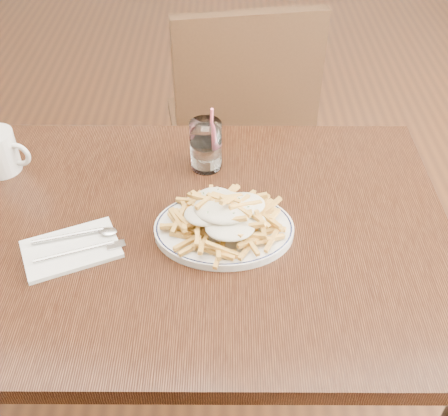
{
  "coord_description": "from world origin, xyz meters",
  "views": [
    {
      "loc": [
        0.11,
        -0.89,
        1.58
      ],
      "look_at": [
        0.11,
        -0.02,
        0.82
      ],
      "focal_mm": 45.0,
      "sensor_mm": 36.0,
      "label": 1
    }
  ],
  "objects_px": {
    "water_glass": "(206,148)",
    "fries_plate": "(224,229)",
    "table": "(178,251)",
    "loaded_fries": "(224,212)",
    "chair_far": "(240,121)"
  },
  "relations": [
    {
      "from": "table",
      "to": "water_glass",
      "type": "height_order",
      "value": "water_glass"
    },
    {
      "from": "table",
      "to": "water_glass",
      "type": "bearing_deg",
      "value": 74.35
    },
    {
      "from": "fries_plate",
      "to": "chair_far",
      "type": "bearing_deg",
      "value": 86.07
    },
    {
      "from": "table",
      "to": "fries_plate",
      "type": "distance_m",
      "value": 0.14
    },
    {
      "from": "water_glass",
      "to": "loaded_fries",
      "type": "bearing_deg",
      "value": -79.43
    },
    {
      "from": "water_glass",
      "to": "fries_plate",
      "type": "bearing_deg",
      "value": -79.43
    },
    {
      "from": "chair_far",
      "to": "table",
      "type": "bearing_deg",
      "value": -102.06
    },
    {
      "from": "table",
      "to": "loaded_fries",
      "type": "bearing_deg",
      "value": -10.71
    },
    {
      "from": "table",
      "to": "loaded_fries",
      "type": "distance_m",
      "value": 0.17
    },
    {
      "from": "table",
      "to": "chair_far",
      "type": "relative_size",
      "value": 1.23
    },
    {
      "from": "table",
      "to": "loaded_fries",
      "type": "relative_size",
      "value": 4.75
    },
    {
      "from": "fries_plate",
      "to": "loaded_fries",
      "type": "relative_size",
      "value": 1.21
    },
    {
      "from": "chair_far",
      "to": "fries_plate",
      "type": "height_order",
      "value": "chair_far"
    },
    {
      "from": "chair_far",
      "to": "fries_plate",
      "type": "bearing_deg",
      "value": -93.93
    },
    {
      "from": "loaded_fries",
      "to": "water_glass",
      "type": "height_order",
      "value": "water_glass"
    }
  ]
}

